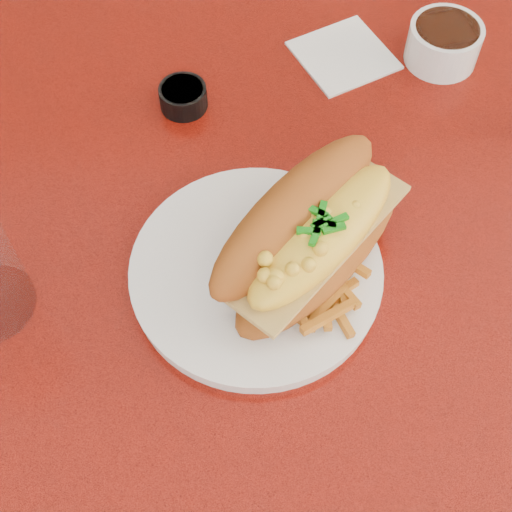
{
  "coord_description": "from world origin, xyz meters",
  "views": [
    {
      "loc": [
        -0.18,
        -0.42,
        1.37
      ],
      "look_at": [
        -0.18,
        -0.07,
        0.81
      ],
      "focal_mm": 50.0,
      "sensor_mm": 36.0,
      "label": 1
    }
  ],
  "objects_px": {
    "dinner_plate": "(256,272)",
    "diner_table": "(405,294)",
    "gravy_ramekin": "(444,42)",
    "sauce_cup_left": "(183,96)",
    "mac_hoagie": "(311,233)",
    "fork": "(317,240)",
    "booth_bench_far": "(337,43)"
  },
  "relations": [
    {
      "from": "diner_table",
      "to": "sauce_cup_left",
      "type": "bearing_deg",
      "value": 148.82
    },
    {
      "from": "gravy_ramekin",
      "to": "sauce_cup_left",
      "type": "bearing_deg",
      "value": -166.21
    },
    {
      "from": "diner_table",
      "to": "mac_hoagie",
      "type": "distance_m",
      "value": 0.26
    },
    {
      "from": "fork",
      "to": "sauce_cup_left",
      "type": "bearing_deg",
      "value": 45.13
    },
    {
      "from": "booth_bench_far",
      "to": "sauce_cup_left",
      "type": "relative_size",
      "value": 17.08
    },
    {
      "from": "mac_hoagie",
      "to": "booth_bench_far",
      "type": "bearing_deg",
      "value": 31.79
    },
    {
      "from": "dinner_plate",
      "to": "mac_hoagie",
      "type": "distance_m",
      "value": 0.07
    },
    {
      "from": "booth_bench_far",
      "to": "mac_hoagie",
      "type": "distance_m",
      "value": 1.03
    },
    {
      "from": "dinner_plate",
      "to": "fork",
      "type": "height_order",
      "value": "same"
    },
    {
      "from": "booth_bench_far",
      "to": "dinner_plate",
      "type": "height_order",
      "value": "booth_bench_far"
    },
    {
      "from": "mac_hoagie",
      "to": "fork",
      "type": "distance_m",
      "value": 0.05
    },
    {
      "from": "gravy_ramekin",
      "to": "dinner_plate",
      "type": "bearing_deg",
      "value": -126.22
    },
    {
      "from": "fork",
      "to": "sauce_cup_left",
      "type": "xyz_separation_m",
      "value": [
        -0.14,
        0.2,
        -0.0
      ]
    },
    {
      "from": "diner_table",
      "to": "mac_hoagie",
      "type": "bearing_deg",
      "value": -156.65
    },
    {
      "from": "dinner_plate",
      "to": "sauce_cup_left",
      "type": "bearing_deg",
      "value": 109.55
    },
    {
      "from": "booth_bench_far",
      "to": "dinner_plate",
      "type": "distance_m",
      "value": 1.02
    },
    {
      "from": "fork",
      "to": "sauce_cup_left",
      "type": "height_order",
      "value": "sauce_cup_left"
    },
    {
      "from": "booth_bench_far",
      "to": "sauce_cup_left",
      "type": "height_order",
      "value": "booth_bench_far"
    },
    {
      "from": "dinner_plate",
      "to": "booth_bench_far",
      "type": "bearing_deg",
      "value": 78.25
    },
    {
      "from": "sauce_cup_left",
      "to": "dinner_plate",
      "type": "bearing_deg",
      "value": -70.45
    },
    {
      "from": "diner_table",
      "to": "mac_hoagie",
      "type": "height_order",
      "value": "mac_hoagie"
    },
    {
      "from": "fork",
      "to": "diner_table",
      "type": "bearing_deg",
      "value": -63.67
    },
    {
      "from": "booth_bench_far",
      "to": "mac_hoagie",
      "type": "height_order",
      "value": "booth_bench_far"
    },
    {
      "from": "diner_table",
      "to": "mac_hoagie",
      "type": "xyz_separation_m",
      "value": [
        -0.13,
        -0.06,
        0.22
      ]
    },
    {
      "from": "gravy_ramekin",
      "to": "sauce_cup_left",
      "type": "distance_m",
      "value": 0.31
    },
    {
      "from": "dinner_plate",
      "to": "diner_table",
      "type": "bearing_deg",
      "value": 20.68
    },
    {
      "from": "mac_hoagie",
      "to": "sauce_cup_left",
      "type": "bearing_deg",
      "value": 71.81
    },
    {
      "from": "fork",
      "to": "gravy_ramekin",
      "type": "height_order",
      "value": "gravy_ramekin"
    },
    {
      "from": "mac_hoagie",
      "to": "fork",
      "type": "height_order",
      "value": "mac_hoagie"
    },
    {
      "from": "sauce_cup_left",
      "to": "mac_hoagie",
      "type": "bearing_deg",
      "value": -58.64
    },
    {
      "from": "mac_hoagie",
      "to": "gravy_ramekin",
      "type": "relative_size",
      "value": 2.58
    },
    {
      "from": "diner_table",
      "to": "booth_bench_far",
      "type": "relative_size",
      "value": 1.03
    }
  ]
}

